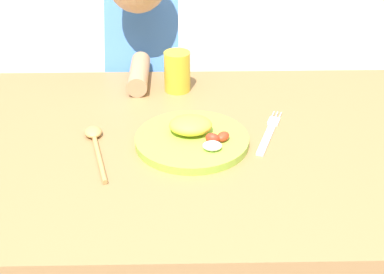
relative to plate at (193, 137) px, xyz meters
name	(u,v)px	position (x,y,z in m)	size (l,w,h in m)	color
dining_table	(218,168)	(0.06, 0.01, -0.09)	(1.46, 0.78, 0.71)	olive
plate	(193,137)	(0.00, 0.00, 0.00)	(0.25, 0.25, 0.05)	#97C443
fork	(269,133)	(0.18, 0.04, -0.01)	(0.09, 0.20, 0.01)	silver
spoon	(95,141)	(-0.22, 0.00, -0.01)	(0.08, 0.22, 0.02)	tan
drinking_cup	(177,72)	(-0.03, 0.28, 0.04)	(0.07, 0.07, 0.11)	gold
person	(146,101)	(-0.14, 0.53, -0.18)	(0.22, 0.44, 1.04)	#3B555D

